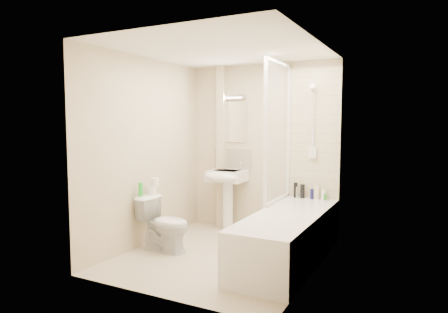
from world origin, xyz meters
The scene contains 26 objects.
floor centered at (0.00, 0.00, 0.00)m, with size 2.50×2.50×0.00m, color beige.
wall_back centered at (0.00, 1.25, 1.20)m, with size 2.20×0.02×2.40m, color beige.
wall_left centered at (-1.10, 0.00, 1.20)m, with size 0.02×2.50×2.40m, color beige.
wall_right centered at (1.10, 0.00, 1.20)m, with size 0.02×2.50×2.40m, color beige.
ceiling centered at (0.00, 0.00, 2.40)m, with size 2.20×2.50×0.02m, color white.
tile_back centered at (0.75, 1.24, 1.42)m, with size 0.70×0.01×1.75m, color beige.
tile_right centered at (1.09, 0.20, 1.42)m, with size 0.01×2.10×1.75m, color beige.
pipe_boxing centered at (-0.62, 1.19, 1.20)m, with size 0.12×0.12×2.40m, color beige.
splashback centered at (-0.46, 1.24, 1.03)m, with size 0.60×0.01×0.30m, color beige.
mirror centered at (-0.46, 1.24, 1.58)m, with size 0.46×0.01×0.60m, color white.
strip_light centered at (-0.46, 1.22, 1.95)m, with size 0.42×0.07×0.07m, color silver.
bathtub centered at (0.75, 0.20, 0.29)m, with size 0.70×2.10×0.55m.
shower_screen centered at (0.40, 0.80, 1.45)m, with size 0.04×0.92×1.80m.
shower_fixture centered at (0.75, 1.19, 1.55)m, with size 0.10×0.16×0.99m.
pedestal_sink centered at (-0.46, 1.01, 0.70)m, with size 0.52×0.48×1.00m.
bottle_black_a centered at (0.53, 1.16, 0.65)m, with size 0.05×0.05×0.21m, color black.
bottle_white_a centered at (0.54, 1.16, 0.63)m, with size 0.05×0.05×0.15m, color silver.
bottle_black_b centered at (0.63, 1.16, 0.64)m, with size 0.06×0.06×0.19m, color black.
bottle_blue centered at (0.76, 1.16, 0.62)m, with size 0.05×0.05×0.13m, color #141250.
bottle_cream centered at (0.82, 1.16, 0.64)m, with size 0.07×0.07×0.19m, color beige.
bottle_white_b centered at (0.92, 1.16, 0.62)m, with size 0.06×0.06×0.14m, color white.
bottle_green centered at (0.93, 1.16, 0.59)m, with size 0.06×0.06×0.09m, color green.
toilet centered at (-0.72, -0.14, 0.33)m, with size 0.67×0.40×0.67m, color white.
toilet_roll_lower centered at (-0.97, -0.07, 0.72)m, with size 0.12×0.12×0.10m, color white.
toilet_roll_upper centered at (-0.94, -0.04, 0.82)m, with size 0.10×0.10×0.11m, color white.
green_bottle centered at (-1.01, -0.23, 0.75)m, with size 0.05×0.05×0.17m, color green.
Camera 1 is at (2.13, -4.08, 1.58)m, focal length 32.00 mm.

